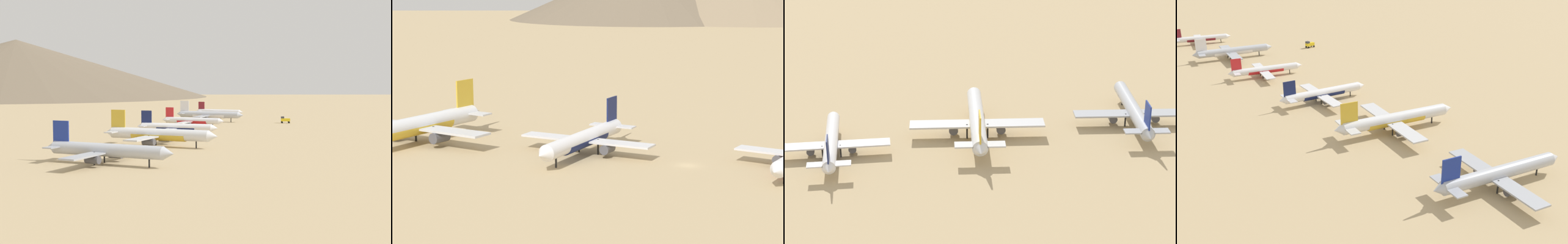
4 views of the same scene
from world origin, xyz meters
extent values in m
plane|color=tan|center=(0.00, 0.00, 0.00)|extent=(1800.00, 1800.00, 0.00)
cylinder|color=silver|center=(10.79, -63.42, 4.66)|extent=(40.09, 6.69, 4.21)
cone|color=silver|center=(-10.67, -62.08, 4.66)|extent=(3.33, 3.98, 3.79)
cube|color=gold|center=(-6.69, -62.33, 9.59)|extent=(6.11, 0.77, 7.76)
cube|color=silver|center=(-7.35, -62.29, 5.08)|extent=(4.37, 13.50, 0.40)
cube|color=silver|center=(9.13, -63.31, 3.92)|extent=(7.87, 37.96, 0.50)
cylinder|color=#4C4C54|center=(10.43, -56.73, 2.39)|extent=(4.80, 2.83, 2.55)
cylinder|color=#4C4C54|center=(9.60, -70.01, 2.39)|extent=(4.80, 2.83, 2.55)
cylinder|color=black|center=(8.21, -60.37, 2.12)|extent=(0.49, 0.49, 4.23)
cylinder|color=black|center=(7.85, -66.12, 2.12)|extent=(0.49, 0.49, 4.23)
cylinder|color=gold|center=(10.79, -63.42, 4.34)|extent=(22.17, 5.58, 4.22)
cylinder|color=white|center=(2.12, -23.44, 3.83)|extent=(32.94, 4.28, 3.47)
cone|color=white|center=(20.01, -23.00, 3.83)|extent=(3.00, 3.47, 3.40)
cone|color=white|center=(-15.58, -23.87, 3.83)|extent=(2.63, 3.18, 3.12)
cube|color=#141E51|center=(-12.30, -23.79, 7.90)|extent=(5.03, 0.44, 6.39)
cube|color=silver|center=(-12.84, -23.81, 4.18)|extent=(3.19, 11.03, 0.33)
cube|color=silver|center=(0.76, -23.47, 3.23)|extent=(5.33, 31.15, 0.41)
cylinder|color=#4C4C54|center=(1.35, -17.98, 1.97)|extent=(3.89, 2.19, 2.10)
cylinder|color=#4C4C54|center=(1.62, -28.93, 1.97)|extent=(3.89, 2.19, 2.10)
cylinder|color=black|center=(14.61, -23.13, 1.74)|extent=(0.40, 0.40, 3.49)
cylinder|color=black|center=(-0.22, -21.12, 1.74)|extent=(0.40, 0.40, 3.49)
cylinder|color=black|center=(-0.10, -25.87, 1.74)|extent=(0.40, 0.40, 3.49)
cylinder|color=#141E51|center=(2.12, -23.44, 3.57)|extent=(18.16, 3.92, 3.48)
cone|color=white|center=(10.05, 20.97, 3.56)|extent=(2.94, 3.35, 3.16)
cylinder|color=#4C4C54|center=(-7.50, 17.15, 1.83)|extent=(3.70, 2.20, 1.95)
camera|label=1|loc=(91.15, -250.84, 24.46)|focal=50.25mm
camera|label=2|loc=(145.32, 54.66, 37.76)|focal=69.92mm
camera|label=3|loc=(-189.94, -42.00, 89.81)|focal=71.59mm
camera|label=4|loc=(-72.36, -187.07, 65.40)|focal=42.75mm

